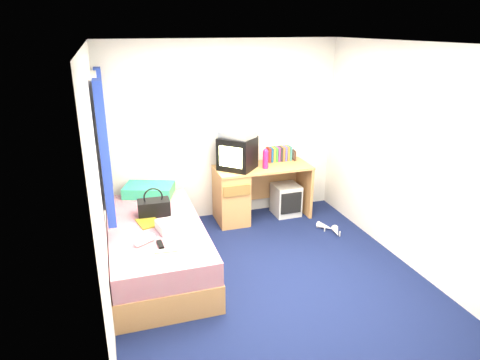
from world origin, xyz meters
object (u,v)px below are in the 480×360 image
object	(u,v)px
aerosol_can	(253,160)
colour_swatch_fan	(166,251)
crt_tv	(237,153)
bed	(157,247)
pink_water_bottle	(265,160)
white_heels	(331,229)
storage_cube	(286,199)
desk	(243,192)
remote_control	(160,244)
vcr	(237,134)
towel	(172,225)
magazine	(148,222)
pillow	(149,190)
water_bottle	(145,240)
handbag	(154,207)
picture_frame	(294,155)

from	to	relation	value
aerosol_can	colour_swatch_fan	bearing A→B (deg)	-131.29
crt_tv	bed	bearing A→B (deg)	-99.02
bed	pink_water_bottle	xyz separation A→B (m)	(1.57, 0.85, 0.60)
pink_water_bottle	white_heels	bearing A→B (deg)	-42.16
storage_cube	white_heels	distance (m)	0.81
desk	remote_control	world-z (taller)	desk
vcr	white_heels	distance (m)	1.74
colour_swatch_fan	remote_control	bearing A→B (deg)	105.68
bed	desk	bearing A→B (deg)	36.19
desk	towel	size ratio (longest dim) A/B	4.46
aerosol_can	white_heels	distance (m)	1.38
crt_tv	white_heels	world-z (taller)	crt_tv
white_heels	magazine	bearing A→B (deg)	-175.96
pillow	storage_cube	world-z (taller)	pillow
bed	remote_control	xyz separation A→B (m)	(-0.01, -0.48, 0.28)
water_bottle	pink_water_bottle	bearing A→B (deg)	35.98
crt_tv	colour_swatch_fan	distance (m)	2.01
water_bottle	handbag	bearing A→B (deg)	75.56
storage_cube	water_bottle	world-z (taller)	water_bottle
pillow	towel	bearing A→B (deg)	-83.55
towel	picture_frame	bearing A→B (deg)	32.95
storage_cube	remote_control	distance (m)	2.42
water_bottle	white_heels	bearing A→B (deg)	14.46
magazine	bed	bearing A→B (deg)	-40.16
pink_water_bottle	towel	bearing A→B (deg)	-144.13
vcr	colour_swatch_fan	distance (m)	2.08
water_bottle	crt_tv	bearing A→B (deg)	44.76
pillow	crt_tv	bearing A→B (deg)	3.15
pillow	white_heels	size ratio (longest dim) A/B	1.44
pillow	colour_swatch_fan	size ratio (longest dim) A/B	2.71
crt_tv	handbag	size ratio (longest dim) A/B	1.64
remote_control	colour_swatch_fan	bearing A→B (deg)	-77.35
pillow	water_bottle	world-z (taller)	pillow
vcr	handbag	xyz separation A→B (m)	(-1.20, -0.70, -0.58)
magazine	water_bottle	size ratio (longest dim) A/B	1.40
desk	pink_water_bottle	distance (m)	0.55
picture_frame	magazine	world-z (taller)	picture_frame
vcr	crt_tv	bearing A→B (deg)	-83.29
aerosol_can	magazine	world-z (taller)	aerosol_can
desk	handbag	size ratio (longest dim) A/B	3.64
colour_swatch_fan	white_heels	world-z (taller)	colour_swatch_fan
crt_tv	magazine	size ratio (longest dim) A/B	2.09
magazine	water_bottle	world-z (taller)	water_bottle
picture_frame	magazine	size ratio (longest dim) A/B	0.50
aerosol_can	magazine	bearing A→B (deg)	-148.10
towel	vcr	bearing A→B (deg)	46.76
pillow	magazine	xyz separation A→B (m)	(-0.10, -0.83, -0.06)
magazine	white_heels	xyz separation A→B (m)	(2.33, 0.16, -0.51)
bed	handbag	xyz separation A→B (m)	(0.02, 0.25, 0.37)
pink_water_bottle	towel	xyz separation A→B (m)	(-1.42, -1.03, -0.28)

